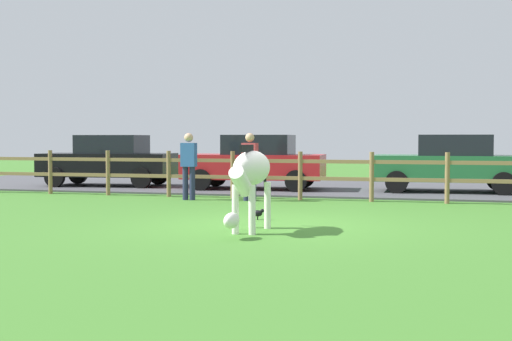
{
  "coord_description": "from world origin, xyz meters",
  "views": [
    {
      "loc": [
        3.09,
        -11.77,
        1.51
      ],
      "look_at": [
        -0.45,
        0.64,
        0.92
      ],
      "focal_mm": 49.2,
      "sensor_mm": 36.0,
      "label": 1
    }
  ],
  "objects_px": {
    "zebra": "(250,175)",
    "parked_car_red": "(255,162)",
    "crow_on_grass": "(258,213)",
    "visitor_left_of_tree": "(189,163)",
    "parked_car_green": "(450,163)",
    "parked_car_black": "(109,160)",
    "visitor_right_of_tree": "(250,163)"
  },
  "relations": [
    {
      "from": "visitor_left_of_tree",
      "to": "visitor_right_of_tree",
      "type": "bearing_deg",
      "value": 6.08
    },
    {
      "from": "parked_car_green",
      "to": "parked_car_black",
      "type": "relative_size",
      "value": 0.97
    },
    {
      "from": "parked_car_black",
      "to": "visitor_left_of_tree",
      "type": "distance_m",
      "value": 5.24
    },
    {
      "from": "zebra",
      "to": "parked_car_red",
      "type": "bearing_deg",
      "value": 105.48
    },
    {
      "from": "crow_on_grass",
      "to": "parked_car_green",
      "type": "distance_m",
      "value": 8.11
    },
    {
      "from": "zebra",
      "to": "crow_on_grass",
      "type": "distance_m",
      "value": 1.86
    },
    {
      "from": "zebra",
      "to": "visitor_right_of_tree",
      "type": "xyz_separation_m",
      "value": [
        -1.59,
        5.37,
        -0.02
      ]
    },
    {
      "from": "visitor_left_of_tree",
      "to": "visitor_right_of_tree",
      "type": "relative_size",
      "value": 1.0
    },
    {
      "from": "parked_car_green",
      "to": "parked_car_black",
      "type": "height_order",
      "value": "same"
    },
    {
      "from": "crow_on_grass",
      "to": "visitor_left_of_tree",
      "type": "xyz_separation_m",
      "value": [
        -2.77,
        3.56,
        0.78
      ]
    },
    {
      "from": "parked_car_red",
      "to": "parked_car_black",
      "type": "relative_size",
      "value": 0.99
    },
    {
      "from": "parked_car_green",
      "to": "parked_car_black",
      "type": "bearing_deg",
      "value": -178.02
    },
    {
      "from": "parked_car_red",
      "to": "visitor_left_of_tree",
      "type": "height_order",
      "value": "visitor_left_of_tree"
    },
    {
      "from": "parked_car_red",
      "to": "parked_car_green",
      "type": "bearing_deg",
      "value": 4.62
    },
    {
      "from": "parked_car_green",
      "to": "visitor_right_of_tree",
      "type": "xyz_separation_m",
      "value": [
        -4.63,
        -3.62,
        0.06
      ]
    },
    {
      "from": "parked_car_black",
      "to": "visitor_right_of_tree",
      "type": "xyz_separation_m",
      "value": [
        5.48,
        -3.27,
        0.06
      ]
    },
    {
      "from": "parked_car_green",
      "to": "zebra",
      "type": "bearing_deg",
      "value": -108.68
    },
    {
      "from": "crow_on_grass",
      "to": "parked_car_red",
      "type": "bearing_deg",
      "value": 106.46
    },
    {
      "from": "visitor_left_of_tree",
      "to": "visitor_right_of_tree",
      "type": "distance_m",
      "value": 1.52
    },
    {
      "from": "visitor_left_of_tree",
      "to": "zebra",
      "type": "bearing_deg",
      "value": -59.23
    },
    {
      "from": "crow_on_grass",
      "to": "visitor_left_of_tree",
      "type": "distance_m",
      "value": 4.58
    },
    {
      "from": "visitor_right_of_tree",
      "to": "parked_car_green",
      "type": "bearing_deg",
      "value": 38.0
    },
    {
      "from": "visitor_left_of_tree",
      "to": "crow_on_grass",
      "type": "bearing_deg",
      "value": -52.08
    },
    {
      "from": "crow_on_grass",
      "to": "visitor_right_of_tree",
      "type": "distance_m",
      "value": 4.01
    },
    {
      "from": "parked_car_red",
      "to": "parked_car_black",
      "type": "xyz_separation_m",
      "value": [
        -4.7,
        0.09,
        0.0
      ]
    },
    {
      "from": "visitor_left_of_tree",
      "to": "parked_car_red",
      "type": "bearing_deg",
      "value": 77.6
    },
    {
      "from": "zebra",
      "to": "parked_car_red",
      "type": "distance_m",
      "value": 8.88
    },
    {
      "from": "crow_on_grass",
      "to": "parked_car_red",
      "type": "relative_size",
      "value": 0.05
    },
    {
      "from": "zebra",
      "to": "visitor_left_of_tree",
      "type": "relative_size",
      "value": 1.18
    },
    {
      "from": "zebra",
      "to": "visitor_left_of_tree",
      "type": "bearing_deg",
      "value": 120.77
    },
    {
      "from": "crow_on_grass",
      "to": "visitor_right_of_tree",
      "type": "bearing_deg",
      "value": 108.7
    },
    {
      "from": "parked_car_red",
      "to": "visitor_right_of_tree",
      "type": "height_order",
      "value": "visitor_right_of_tree"
    }
  ]
}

